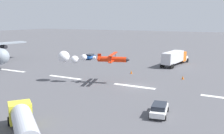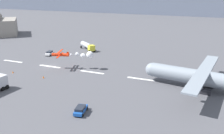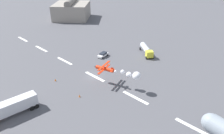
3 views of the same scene
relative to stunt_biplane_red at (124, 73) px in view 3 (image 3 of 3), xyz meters
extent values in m
plane|color=#4C4C51|center=(-10.16, -1.43, -4.63)|extent=(440.00, 440.00, 0.00)
cube|color=white|center=(-56.69, -1.43, -4.63)|extent=(8.00, 0.90, 0.01)
cube|color=white|center=(-41.18, -1.43, -4.63)|extent=(8.00, 0.90, 0.01)
cube|color=white|center=(-25.67, -1.43, -4.63)|extent=(8.00, 0.90, 0.01)
cube|color=white|center=(-10.16, -1.43, -4.63)|extent=(8.00, 0.90, 0.01)
cube|color=white|center=(5.34, -1.43, -4.63)|extent=(8.00, 0.90, 0.01)
cube|color=white|center=(20.85, -1.43, -4.63)|extent=(8.00, 0.90, 0.01)
sphere|color=gray|center=(23.88, -1.14, -1.49)|extent=(3.70, 3.70, 3.70)
cylinder|color=red|center=(-5.52, -1.74, -0.11)|extent=(5.41, 2.51, 1.01)
cube|color=red|center=(-5.71, -1.80, -0.26)|extent=(2.46, 6.34, 0.12)
cube|color=red|center=(-5.71, -1.80, 0.87)|extent=(2.46, 6.34, 0.12)
cylinder|color=black|center=(-5.06, -3.95, 0.31)|extent=(0.08, 0.08, 1.13)
cylinder|color=black|center=(-6.37, 0.36, 0.31)|extent=(0.08, 0.08, 1.13)
cube|color=red|center=(-3.22, -1.04, 0.34)|extent=(0.70, 0.30, 1.10)
cube|color=red|center=(-3.22, -1.04, -0.06)|extent=(1.15, 2.09, 0.08)
cone|color=black|center=(-8.42, -2.62, -0.11)|extent=(0.92, 1.02, 0.86)
sphere|color=white|center=(-2.14, -0.94, 0.04)|extent=(0.70, 0.70, 0.70)
sphere|color=white|center=(-0.46, 0.05, 0.16)|extent=(1.14, 1.14, 1.14)
sphere|color=white|center=(1.21, 0.70, -0.35)|extent=(1.53, 1.53, 1.53)
sphere|color=white|center=(3.55, 0.99, 0.12)|extent=(2.20, 2.20, 2.20)
cube|color=silver|center=(-10.88, -24.93, -2.33)|extent=(3.51, 9.51, 2.80)
cylinder|color=black|center=(-9.33, -22.24, -4.08)|extent=(0.47, 1.13, 1.10)
cylinder|color=black|center=(-9.19, -21.04, -4.08)|extent=(0.47, 1.13, 1.10)
cylinder|color=black|center=(-11.81, -21.96, -4.08)|extent=(0.47, 1.13, 1.10)
cylinder|color=black|center=(-11.68, -20.77, -4.08)|extent=(0.47, 1.13, 1.10)
cube|color=yellow|center=(-5.72, 20.61, -3.03)|extent=(3.21, 3.24, 2.20)
cylinder|color=#B7BCC6|center=(-9.52, 23.55, -2.78)|extent=(7.14, 6.18, 2.10)
cylinder|color=black|center=(-4.51, 21.20, -4.13)|extent=(0.99, 0.86, 1.00)
cylinder|color=black|center=(-11.08, 26.27, -4.13)|extent=(0.99, 0.86, 1.00)
cylinder|color=black|center=(-5.98, 19.30, -4.13)|extent=(0.99, 0.86, 1.00)
cylinder|color=black|center=(-12.55, 24.37, -4.13)|extent=(0.99, 0.86, 1.00)
cube|color=white|center=(-18.50, 10.16, -3.99)|extent=(2.56, 4.71, 0.65)
cube|color=#1E232D|center=(-18.54, 10.36, -3.39)|extent=(2.10, 2.93, 0.55)
cylinder|color=black|center=(-17.34, 8.79, -4.31)|extent=(0.33, 0.67, 0.64)
cylinder|color=black|center=(-17.89, 11.86, -4.31)|extent=(0.33, 0.67, 0.64)
cylinder|color=black|center=(-19.11, 8.47, -4.31)|extent=(0.33, 0.67, 0.64)
cylinder|color=black|center=(-19.66, 11.54, -4.31)|extent=(0.33, 0.67, 0.64)
cube|color=gray|center=(-68.44, 34.24, -0.40)|extent=(26.38, 26.41, 8.47)
cylinder|color=slate|center=(-68.44, 34.24, 4.74)|extent=(14.32, 15.98, 3.60)
cone|color=orange|center=(-16.66, -11.05, -4.26)|extent=(0.44, 0.44, 0.75)
cone|color=orange|center=(-5.39, -11.16, -4.26)|extent=(0.44, 0.44, 0.75)
camera|label=1|loc=(-27.56, 39.96, 7.15)|focal=41.24mm
camera|label=2|loc=(36.66, -63.70, 20.19)|focal=38.45mm
camera|label=3|loc=(31.68, -37.91, 28.01)|focal=34.03mm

